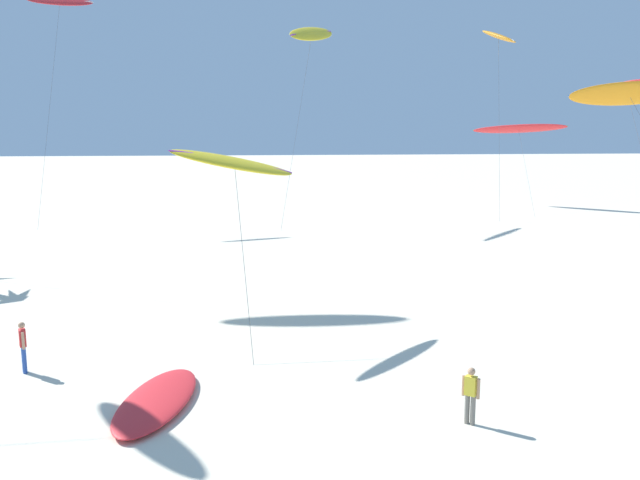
% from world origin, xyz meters
% --- Properties ---
extents(flying_kite_0, '(5.00, 6.94, 17.50)m').
position_xyz_m(flying_kite_0, '(-16.47, 55.96, 16.98)').
color(flying_kite_0, red).
rests_on(flying_kite_0, ground).
extents(flying_kite_1, '(2.20, 10.60, 10.67)m').
position_xyz_m(flying_kite_1, '(21.72, 41.21, 9.93)').
color(flying_kite_1, red).
rests_on(flying_kite_1, ground).
extents(flying_kite_3, '(6.74, 6.99, 10.36)m').
position_xyz_m(flying_kite_3, '(19.34, 36.50, 9.45)').
color(flying_kite_3, orange).
rests_on(flying_kite_3, ground).
extents(flying_kite_5, '(2.41, 7.98, 15.81)m').
position_xyz_m(flying_kite_5, '(18.63, 56.66, 14.75)').
color(flying_kite_5, orange).
rests_on(flying_kite_5, ground).
extents(flying_kite_6, '(7.77, 11.43, 7.86)m').
position_xyz_m(flying_kite_6, '(22.74, 61.95, 7.10)').
color(flying_kite_6, red).
rests_on(flying_kite_6, ground).
extents(flying_kite_7, '(5.18, 9.85, 15.78)m').
position_xyz_m(flying_kite_7, '(2.98, 55.19, 14.64)').
color(flying_kite_7, yellow).
rests_on(flying_kite_7, ground).
extents(flying_kite_8, '(5.08, 6.41, 7.30)m').
position_xyz_m(flying_kite_8, '(-2.14, 25.29, 6.43)').
color(flying_kite_8, yellow).
rests_on(flying_kite_8, ground).
extents(grounded_kite_2, '(2.72, 5.21, 0.31)m').
position_xyz_m(grounded_kite_2, '(-4.21, 17.84, 0.16)').
color(grounded_kite_2, red).
rests_on(grounded_kite_2, ground).
extents(person_mid_field, '(0.42, 0.35, 1.59)m').
position_xyz_m(person_mid_field, '(4.37, 15.93, 0.87)').
color(person_mid_field, slate).
rests_on(person_mid_field, ground).
extents(person_far_watcher, '(0.30, 0.48, 1.70)m').
position_xyz_m(person_far_watcher, '(-8.85, 20.85, 0.93)').
color(person_far_watcher, '#284CA3').
rests_on(person_far_watcher, ground).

